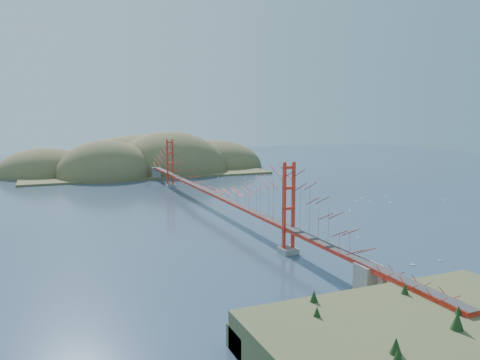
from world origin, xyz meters
name	(u,v)px	position (x,y,z in m)	size (l,w,h in m)	color
ground	(211,210)	(0.00, 0.00, 0.00)	(320.00, 320.00, 0.00)	#2E435D
bridge	(210,172)	(0.00, 0.18, 7.01)	(2.20, 94.40, 12.00)	gray
approach_viaduct	(413,294)	(0.00, -51.91, 2.55)	(1.40, 12.00, 3.38)	#B22013
promontory	(385,306)	(0.00, -48.50, 0.12)	(9.00, 6.00, 0.24)	#59544C
fort	(384,297)	(0.40, -47.80, 0.67)	(3.70, 2.30, 1.75)	brown
near_bluff	(445,356)	(-4.00, -59.25, 1.45)	(24.00, 20.50, 4.20)	#4C542F
far_headlands	(147,170)	(2.21, 68.52, 0.00)	(84.00, 58.00, 25.00)	brown
sailboat_0	(350,211)	(22.94, -11.47, 0.16)	(0.62, 0.64, 0.72)	white
sailboat_10	(440,260)	(15.34, -40.00, 0.13)	(0.48, 0.50, 0.56)	white
sailboat_15	(296,186)	(28.80, 19.00, 0.14)	(0.53, 0.56, 0.63)	white
sailboat_6	(358,237)	(12.62, -27.60, 0.13)	(0.52, 0.52, 0.56)	white
sailboat_11	(445,200)	(47.26, -10.27, 0.13)	(0.49, 0.48, 0.55)	white
sailboat_9	(402,186)	(52.90, 8.75, 0.14)	(0.58, 0.58, 0.61)	white
sailboat_8	(291,178)	(35.39, 33.13, 0.14)	(0.55, 0.48, 0.62)	white
sailboat_16	(270,202)	(13.44, 2.14, 0.14)	(0.56, 0.55, 0.63)	white
sailboat_17	(309,177)	(40.97, 32.63, 0.13)	(0.49, 0.46, 0.56)	white
sailboat_12	(218,177)	(16.91, 42.00, 0.14)	(0.54, 0.54, 0.58)	white
sailboat_5	(365,192)	(38.78, 4.71, 0.15)	(0.49, 0.58, 0.67)	white
sailboat_2	(390,203)	(34.93, -8.27, 0.16)	(0.67, 0.67, 0.74)	white
sailboat_13	(370,201)	(32.61, -4.96, 0.14)	(0.59, 0.59, 0.62)	white
sailboat_1	(357,200)	(30.54, -3.23, 0.14)	(0.55, 0.55, 0.58)	white
sailboat_14	(362,198)	(33.25, -1.42, 0.15)	(0.61, 0.61, 0.67)	white
sailboat_7	(256,182)	(22.73, 29.45, 0.16)	(0.62, 0.51, 0.73)	white
sailboat_4	(386,197)	(38.79, -2.30, 0.15)	(0.58, 0.58, 0.65)	white
sailboat_3	(250,181)	(22.07, 31.74, 0.15)	(0.55, 0.44, 0.65)	white
sailboat_extra_0	(412,264)	(11.07, -40.00, 0.14)	(0.60, 0.60, 0.62)	white
sailboat_extra_1	(245,179)	(22.35, 35.81, 0.15)	(0.63, 0.63, 0.67)	white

